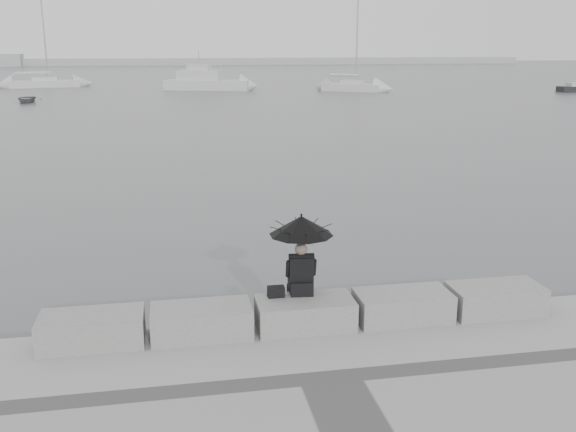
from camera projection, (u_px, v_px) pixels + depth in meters
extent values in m
plane|color=#4F5255|center=(299.00, 343.00, 11.22)|extent=(360.00, 360.00, 0.00)
cube|color=slate|center=(92.00, 330.00, 10.00)|extent=(1.60, 0.80, 0.50)
cube|color=slate|center=(202.00, 321.00, 10.30)|extent=(1.60, 0.80, 0.50)
cube|color=slate|center=(305.00, 314.00, 10.60)|extent=(1.60, 0.80, 0.50)
cube|color=slate|center=(403.00, 306.00, 10.90)|extent=(1.60, 0.80, 0.50)
cube|color=slate|center=(495.00, 299.00, 11.19)|extent=(1.60, 0.80, 0.50)
sphere|color=#726056|center=(301.00, 249.00, 10.60)|extent=(0.21, 0.21, 0.21)
cylinder|color=black|center=(301.00, 245.00, 10.58)|extent=(0.02, 0.02, 1.00)
cone|color=black|center=(301.00, 225.00, 10.49)|extent=(1.07, 1.07, 0.32)
sphere|color=black|center=(301.00, 215.00, 10.44)|extent=(0.04, 0.04, 0.04)
cube|color=black|center=(276.00, 292.00, 10.63)|extent=(0.28, 0.16, 0.18)
cube|color=#9D9FA2|center=(175.00, 62.00, 158.19)|extent=(180.00, 6.00, 1.60)
cube|color=silver|center=(44.00, 84.00, 77.13)|extent=(8.31, 4.20, 0.90)
cube|color=silver|center=(44.00, 79.00, 76.97)|extent=(3.09, 2.21, 0.50)
cylinder|color=#9A9A9D|center=(39.00, 29.00, 75.45)|extent=(0.16, 0.16, 12.00)
cylinder|color=#9A9A9D|center=(43.00, 74.00, 76.80)|extent=(4.38, 1.15, 0.10)
cube|color=silver|center=(352.00, 88.00, 70.80)|extent=(6.68, 5.61, 0.90)
cube|color=silver|center=(352.00, 82.00, 70.64)|extent=(2.76, 2.59, 0.50)
cylinder|color=#9A9A9D|center=(354.00, 27.00, 69.12)|extent=(0.16, 0.16, 12.00)
cylinder|color=#9A9A9D|center=(352.00, 76.00, 70.47)|extent=(3.05, 2.12, 0.10)
cube|color=silver|center=(208.00, 85.00, 72.66)|extent=(10.01, 5.66, 1.20)
cube|color=silver|center=(208.00, 76.00, 72.38)|extent=(5.26, 3.59, 1.20)
cube|color=silver|center=(207.00, 67.00, 72.14)|extent=(2.78, 2.27, 0.60)
cylinder|color=#9A9A9D|center=(207.00, 57.00, 71.86)|extent=(0.08, 0.08, 1.60)
imported|color=gray|center=(27.00, 99.00, 57.33)|extent=(3.41, 1.46, 0.57)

